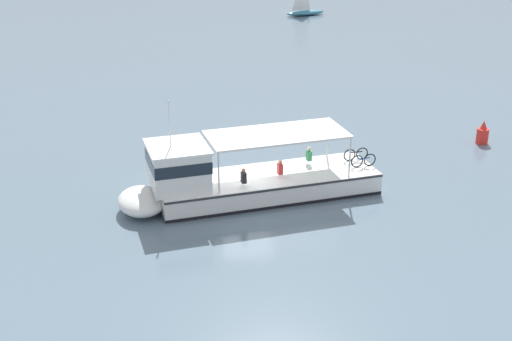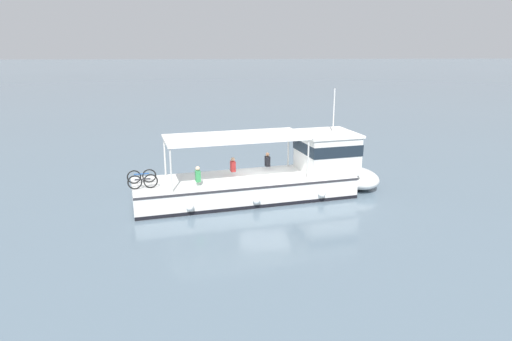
% 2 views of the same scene
% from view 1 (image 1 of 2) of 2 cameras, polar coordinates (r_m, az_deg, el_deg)
% --- Properties ---
extents(ground_plane, '(400.00, 400.00, 0.00)m').
position_cam_1_polar(ground_plane, '(33.34, -0.72, -2.45)').
color(ground_plane, slate).
extents(ferry_main, '(13.07, 5.98, 5.32)m').
position_cam_1_polar(ferry_main, '(32.98, -1.69, -0.82)').
color(ferry_main, white).
rests_on(ferry_main, ground).
extents(sailboat_near_starboard, '(4.99, 2.96, 5.40)m').
position_cam_1_polar(sailboat_near_starboard, '(81.51, 4.11, 13.15)').
color(sailboat_near_starboard, teal).
rests_on(sailboat_near_starboard, ground).
extents(channel_buoy, '(0.70, 0.70, 1.40)m').
position_cam_1_polar(channel_buoy, '(42.53, 18.37, 2.89)').
color(channel_buoy, red).
rests_on(channel_buoy, ground).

